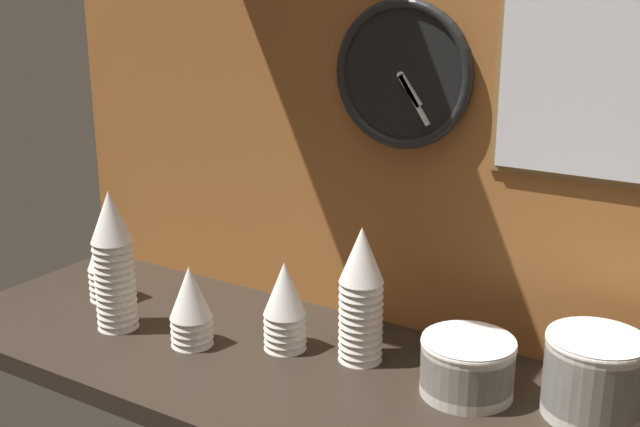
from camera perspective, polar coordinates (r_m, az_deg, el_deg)
name	(u,v)px	position (r m, az deg, el deg)	size (l,w,h in m)	color
ground_plane	(305,373)	(1.57, -1.05, -11.26)	(1.60, 0.56, 0.04)	black
wall_tiled_back	(376,72)	(1.62, 4.02, 9.98)	(1.60, 0.03, 1.05)	#A3602D
cup_stack_center_right	(361,295)	(1.52, 2.94, -5.78)	(0.09, 0.09, 0.27)	white
cup_stack_far_left	(106,261)	(1.88, -14.95, -3.30)	(0.09, 0.09, 0.18)	white
cup_stack_left	(113,260)	(1.70, -14.48, -3.25)	(0.09, 0.09, 0.30)	white
cup_stack_center_left	(191,306)	(1.62, -9.18, -6.49)	(0.09, 0.09, 0.17)	white
cup_stack_center	(285,306)	(1.58, -2.52, -6.56)	(0.09, 0.09, 0.18)	white
bowl_stack_right	(467,364)	(1.46, 10.44, -10.51)	(0.17, 0.17, 0.11)	beige
bowl_stack_far_right	(594,374)	(1.43, 18.90, -10.75)	(0.17, 0.17, 0.14)	beige
wall_clock	(403,75)	(1.56, 5.90, 9.78)	(0.29, 0.03, 0.29)	black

